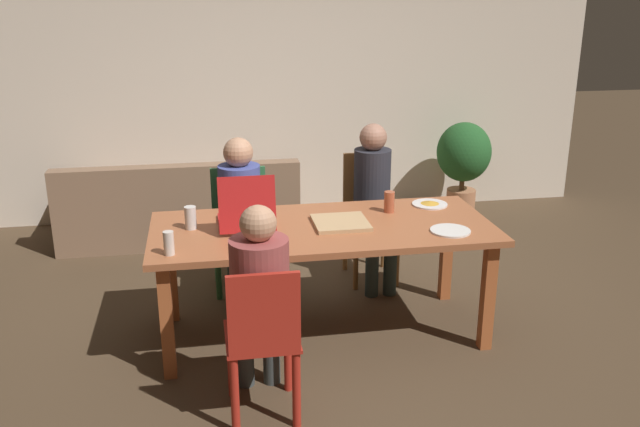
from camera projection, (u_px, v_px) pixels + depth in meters
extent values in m
plane|color=#4E3B28|center=(323.00, 332.00, 4.60)|extent=(20.00, 20.00, 0.00)
cube|color=beige|center=(274.00, 76.00, 6.67)|extent=(6.40, 0.12, 2.77)
cube|color=#A85E38|center=(323.00, 229.00, 4.37)|extent=(2.18, 0.95, 0.04)
cube|color=#B45B2F|center=(167.00, 322.00, 3.97)|extent=(0.08, 0.08, 0.72)
cube|color=#B45B2F|center=(488.00, 296.00, 4.30)|extent=(0.08, 0.08, 0.72)
cube|color=#B45B2F|center=(171.00, 271.00, 4.68)|extent=(0.08, 0.08, 0.72)
cube|color=#B45B2F|center=(446.00, 253.00, 5.01)|extent=(0.08, 0.08, 0.72)
cylinder|color=#306F3F|center=(269.00, 268.00, 5.09)|extent=(0.04, 0.04, 0.45)
cylinder|color=#306F3F|center=(218.00, 271.00, 5.03)|extent=(0.04, 0.04, 0.45)
cylinder|color=#306F3F|center=(265.00, 252.00, 5.40)|extent=(0.04, 0.04, 0.45)
cylinder|color=#306F3F|center=(217.00, 255.00, 5.34)|extent=(0.04, 0.04, 0.45)
cube|color=#306F3F|center=(241.00, 233.00, 5.14)|extent=(0.44, 0.40, 0.02)
cube|color=#306F3F|center=(239.00, 196.00, 5.24)|extent=(0.42, 0.03, 0.45)
cylinder|color=#35443F|center=(256.00, 275.00, 4.94)|extent=(0.10, 0.10, 0.47)
cylinder|color=#35443F|center=(234.00, 276.00, 4.92)|extent=(0.10, 0.10, 0.47)
cube|color=#35443F|center=(242.00, 232.00, 4.98)|extent=(0.28, 0.32, 0.11)
cylinder|color=#44509E|center=(240.00, 196.00, 5.05)|extent=(0.31, 0.31, 0.46)
sphere|color=tan|center=(238.00, 152.00, 4.95)|extent=(0.22, 0.22, 0.22)
cylinder|color=red|center=(231.00, 361.00, 3.83)|extent=(0.05, 0.05, 0.45)
cylinder|color=red|center=(288.00, 356.00, 3.88)|extent=(0.05, 0.05, 0.45)
cylinder|color=red|center=(235.00, 395.00, 3.50)|extent=(0.05, 0.05, 0.45)
cylinder|color=red|center=(297.00, 389.00, 3.56)|extent=(0.05, 0.05, 0.45)
cube|color=red|center=(262.00, 336.00, 3.62)|extent=(0.38, 0.41, 0.02)
cube|color=red|center=(264.00, 314.00, 3.37)|extent=(0.37, 0.03, 0.43)
cylinder|color=#3A4241|center=(245.00, 349.00, 3.93)|extent=(0.10, 0.10, 0.47)
cylinder|color=#3A4241|center=(271.00, 347.00, 3.96)|extent=(0.10, 0.10, 0.47)
cube|color=#3A4241|center=(259.00, 314.00, 3.73)|extent=(0.28, 0.29, 0.11)
cylinder|color=#9B4543|center=(260.00, 284.00, 3.52)|extent=(0.31, 0.31, 0.49)
sphere|color=tan|center=(258.00, 224.00, 3.42)|extent=(0.19, 0.19, 0.19)
cylinder|color=olive|center=(397.00, 259.00, 5.25)|extent=(0.04, 0.04, 0.45)
cylinder|color=olive|center=(356.00, 262.00, 5.20)|extent=(0.04, 0.04, 0.45)
cylinder|color=olive|center=(384.00, 242.00, 5.61)|extent=(0.04, 0.04, 0.45)
cylinder|color=olive|center=(345.00, 244.00, 5.56)|extent=(0.04, 0.04, 0.45)
cube|color=olive|center=(371.00, 224.00, 5.33)|extent=(0.38, 0.45, 0.02)
cube|color=olive|center=(365.00, 184.00, 5.44)|extent=(0.36, 0.03, 0.51)
cylinder|color=#2C3C39|center=(390.00, 266.00, 5.11)|extent=(0.10, 0.10, 0.47)
cylinder|color=#2C3C39|center=(372.00, 267.00, 5.08)|extent=(0.10, 0.10, 0.47)
cube|color=#2C3C39|center=(377.00, 224.00, 5.15)|extent=(0.25, 0.35, 0.11)
cylinder|color=#292A33|center=(372.00, 184.00, 5.23)|extent=(0.28, 0.28, 0.53)
sphere|color=#A7745E|center=(373.00, 137.00, 5.11)|extent=(0.21, 0.21, 0.21)
cube|color=red|center=(246.00, 222.00, 4.40)|extent=(0.35, 0.35, 0.02)
cylinder|color=orange|center=(246.00, 219.00, 4.39)|extent=(0.31, 0.31, 0.01)
cube|color=red|center=(247.00, 205.00, 4.14)|extent=(0.35, 0.08, 0.34)
cube|color=tan|center=(341.00, 223.00, 4.37)|extent=(0.35, 0.35, 0.03)
cylinder|color=white|center=(430.00, 204.00, 4.77)|extent=(0.25, 0.25, 0.01)
cone|color=gold|center=(430.00, 202.00, 4.77)|extent=(0.13, 0.13, 0.02)
cylinder|color=white|center=(450.00, 231.00, 4.25)|extent=(0.25, 0.25, 0.01)
cylinder|color=silver|center=(169.00, 243.00, 3.87)|extent=(0.06, 0.06, 0.14)
cylinder|color=silver|center=(191.00, 218.00, 4.28)|extent=(0.07, 0.07, 0.15)
cylinder|color=#B15334|center=(389.00, 202.00, 4.60)|extent=(0.07, 0.07, 0.14)
cube|color=#8B6A50|center=(181.00, 215.00, 6.32)|extent=(2.13, 0.79, 0.41)
cube|color=#8B6A50|center=(178.00, 185.00, 5.90)|extent=(2.13, 0.16, 0.35)
cube|color=#8B6A50|center=(69.00, 190.00, 6.06)|extent=(0.20, 0.75, 0.18)
cube|color=#8B6A50|center=(284.00, 180.00, 6.38)|extent=(0.20, 0.75, 0.18)
cylinder|color=#B87650|center=(461.00, 202.00, 6.92)|extent=(0.29, 0.29, 0.27)
cylinder|color=brown|center=(462.00, 181.00, 6.85)|extent=(0.05, 0.05, 0.17)
ellipsoid|color=#245A28|center=(464.00, 152.00, 6.76)|extent=(0.54, 0.54, 0.59)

